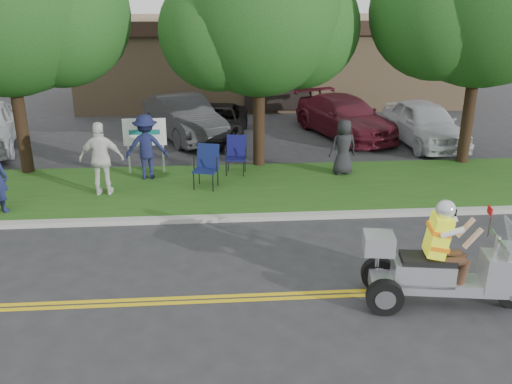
{
  "coord_description": "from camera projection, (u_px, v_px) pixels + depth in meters",
  "views": [
    {
      "loc": [
        -0.82,
        -9.0,
        5.23
      ],
      "look_at": [
        0.02,
        2.0,
        1.11
      ],
      "focal_mm": 38.0,
      "sensor_mm": 36.0,
      "label": 1
    }
  ],
  "objects": [
    {
      "name": "lawn_chair_a",
      "position": [
        236.0,
        152.0,
        16.02
      ],
      "size": [
        0.67,
        0.69,
        1.11
      ],
      "rotation": [
        0.0,
        0.0,
        -0.15
      ],
      "color": "black",
      "rests_on": "grass_verge"
    },
    {
      "name": "parked_car_left",
      "position": [
        184.0,
        118.0,
        20.09
      ],
      "size": [
        3.52,
        5.07,
        1.58
      ],
      "primitive_type": "imported",
      "rotation": [
        0.0,
        0.0,
        0.43
      ],
      "color": "#2D2D2F",
      "rests_on": "ground"
    },
    {
      "name": "centerline_near",
      "position": [
        266.0,
        299.0,
        9.75
      ],
      "size": [
        60.0,
        0.1,
        0.01
      ],
      "primitive_type": "cube",
      "color": "gold",
      "rests_on": "ground"
    },
    {
      "name": "tree_mid",
      "position": [
        261.0,
        20.0,
        15.54
      ],
      "size": [
        5.88,
        4.8,
        7.05
      ],
      "color": "#332114",
      "rests_on": "ground"
    },
    {
      "name": "parked_car_right",
      "position": [
        344.0,
        117.0,
        20.5
      ],
      "size": [
        3.62,
        5.49,
        1.48
      ],
      "primitive_type": "imported",
      "rotation": [
        0.0,
        0.0,
        0.33
      ],
      "color": "#561421",
      "rests_on": "ground"
    },
    {
      "name": "centerline_far",
      "position": [
        265.0,
        295.0,
        9.9
      ],
      "size": [
        60.0,
        0.1,
        0.01
      ],
      "primitive_type": "cube",
      "color": "gold",
      "rests_on": "ground"
    },
    {
      "name": "spectator_chair_b",
      "position": [
        343.0,
        147.0,
        15.84
      ],
      "size": [
        0.87,
        0.64,
        1.64
      ],
      "primitive_type": "imported",
      "rotation": [
        0.0,
        0.0,
        3.29
      ],
      "color": "black",
      "rests_on": "grass_verge"
    },
    {
      "name": "business_sign",
      "position": [
        145.0,
        135.0,
        15.82
      ],
      "size": [
        1.25,
        0.06,
        1.75
      ],
      "color": "silver",
      "rests_on": "ground"
    },
    {
      "name": "parked_car_mid",
      "position": [
        218.0,
        123.0,
        20.14
      ],
      "size": [
        2.48,
        4.57,
        1.22
      ],
      "primitive_type": "imported",
      "rotation": [
        0.0,
        0.0,
        -0.11
      ],
      "color": "black",
      "rests_on": "ground"
    },
    {
      "name": "tree_left",
      "position": [
        5.0,
        5.0,
        14.71
      ],
      "size": [
        6.62,
        5.4,
        7.78
      ],
      "color": "#332114",
      "rests_on": "ground"
    },
    {
      "name": "parked_car_far_right",
      "position": [
        424.0,
        123.0,
        19.35
      ],
      "size": [
        2.13,
        4.67,
        1.55
      ],
      "primitive_type": "imported",
      "rotation": [
        0.0,
        0.0,
        0.06
      ],
      "color": "silver",
      "rests_on": "ground"
    },
    {
      "name": "ground",
      "position": [
        263.0,
        283.0,
        10.3
      ],
      "size": [
        120.0,
        120.0,
        0.0
      ],
      "primitive_type": "plane",
      "color": "#28282B",
      "rests_on": "ground"
    },
    {
      "name": "spectator_adult_right",
      "position": [
        102.0,
        159.0,
        14.18
      ],
      "size": [
        1.16,
        0.51,
        1.96
      ],
      "primitive_type": "imported",
      "rotation": [
        0.0,
        0.0,
        3.12
      ],
      "color": "silver",
      "rests_on": "grass_verge"
    },
    {
      "name": "lawn_chair_b",
      "position": [
        207.0,
        163.0,
        14.87
      ],
      "size": [
        0.77,
        0.79,
        1.18
      ],
      "rotation": [
        0.0,
        0.0,
        -0.28
      ],
      "color": "black",
      "rests_on": "grass_verge"
    },
    {
      "name": "spectator_chair_a",
      "position": [
        146.0,
        147.0,
        15.44
      ],
      "size": [
        1.23,
        0.73,
        1.87
      ],
      "primitive_type": "imported",
      "rotation": [
        0.0,
        0.0,
        3.17
      ],
      "color": "#171A3F",
      "rests_on": "grass_verge"
    },
    {
      "name": "curb",
      "position": [
        252.0,
        217.0,
        13.12
      ],
      "size": [
        60.0,
        0.25,
        0.12
      ],
      "primitive_type": "cube",
      "color": "#A8A89E",
      "rests_on": "ground"
    },
    {
      "name": "trike_scooter",
      "position": [
        440.0,
        269.0,
        9.39
      ],
      "size": [
        3.01,
        1.17,
        1.97
      ],
      "rotation": [
        0.0,
        0.0,
        -0.16
      ],
      "color": "black",
      "rests_on": "ground"
    },
    {
      "name": "grass_verge",
      "position": [
        247.0,
        187.0,
        15.13
      ],
      "size": [
        60.0,
        4.0,
        0.1
      ],
      "primitive_type": "cube",
      "color": "#205015",
      "rests_on": "ground"
    },
    {
      "name": "commercial_building",
      "position": [
        270.0,
        58.0,
        27.46
      ],
      "size": [
        18.0,
        8.2,
        4.0
      ],
      "color": "#9E7F5B",
      "rests_on": "ground"
    }
  ]
}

